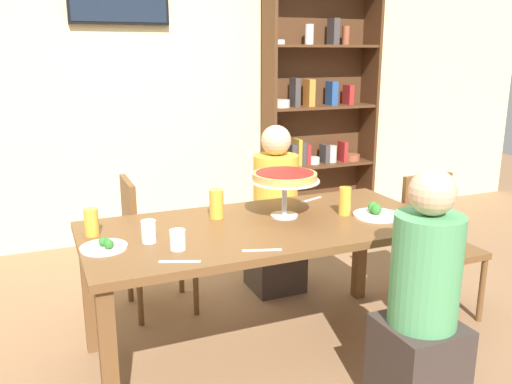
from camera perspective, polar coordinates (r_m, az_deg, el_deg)
The scene contains 20 objects.
ground_plane at distance 3.12m, azimuth 0.75°, elevation -16.47°, with size 12.00×12.00×0.00m, color #846042.
rear_partition at distance 4.77m, azimuth -10.08°, elevation 11.92°, with size 8.00×0.12×2.80m, color beige.
dining_table at distance 2.83m, azimuth 0.79°, elevation -5.07°, with size 1.86×0.87×0.74m.
bookshelf at distance 5.15m, azimuth 6.57°, elevation 8.79°, with size 1.10×0.30×2.21m.
diner_far_right at distance 3.67m, azimuth 2.07°, elevation -3.12°, with size 0.34×0.34×1.15m.
diner_near_right at distance 2.53m, azimuth 17.23°, elevation -12.32°, with size 0.34×0.34×1.15m.
chair_far_left at distance 3.42m, azimuth -11.36°, elevation -4.85°, with size 0.40×0.40×0.87m.
chair_head_east at distance 3.54m, azimuth 18.53°, elevation -4.67°, with size 0.40×0.40×0.87m.
deep_dish_pizza_stand at distance 2.88m, azimuth 3.07°, elevation 1.39°, with size 0.38×0.38×0.25m.
salad_plate_near_diner at distance 2.55m, azimuth -15.82°, elevation -5.57°, with size 0.21×0.21×0.06m.
salad_plate_far_diner at distance 2.98m, azimuth 18.64°, elevation -2.79°, with size 0.23×0.23×0.07m.
salad_plate_spare at distance 3.01m, azimuth 12.64°, elevation -2.17°, with size 0.26×0.26×0.07m.
beer_glass_amber_tall at distance 2.99m, azimuth 9.44°, elevation -0.95°, with size 0.07×0.07×0.16m, color gold.
beer_glass_amber_short at distance 2.74m, azimuth -17.10°, elevation -3.09°, with size 0.07×0.07×0.14m, color gold.
beer_glass_amber_spare at distance 2.90m, azimuth -4.23°, elevation -1.26°, with size 0.08×0.08×0.16m, color gold.
water_glass_clear_near at distance 2.47m, azimuth -8.34°, elevation -5.05°, with size 0.07×0.07×0.09m, color white.
water_glass_clear_far at distance 2.58m, azimuth -11.34°, elevation -4.14°, with size 0.07×0.07×0.11m, color white.
cutlery_fork_near at distance 2.44m, azimuth 0.64°, elevation -6.20°, with size 0.18×0.02×0.01m, color silver.
cutlery_knife_near at distance 2.34m, azimuth -8.12°, elevation -7.33°, with size 0.18×0.02×0.01m, color silver.
cutlery_fork_far at distance 3.28m, azimuth 5.88°, elevation -0.80°, with size 0.18×0.02×0.01m, color silver.
Camera 1 is at (-1.07, -2.44, 1.62)m, focal length 37.60 mm.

